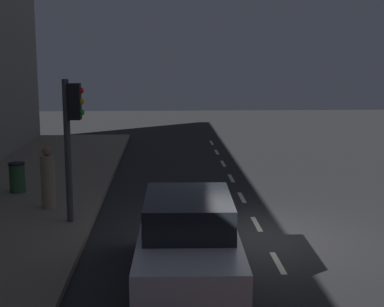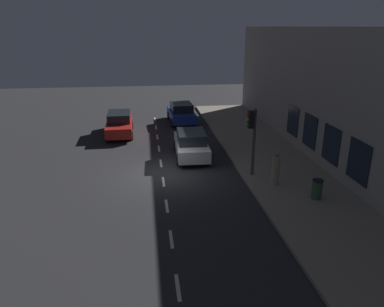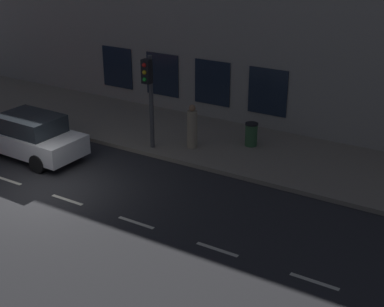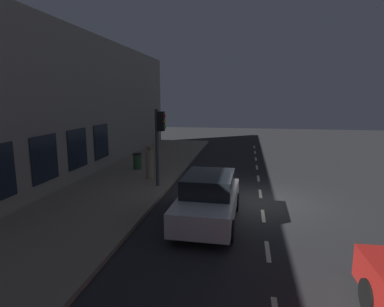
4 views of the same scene
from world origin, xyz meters
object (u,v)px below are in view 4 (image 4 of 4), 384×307
(traffic_light, at_px, (159,135))
(parked_car_1, at_px, (208,199))
(pedestrian_0, at_px, (150,163))
(trash_bin, at_px, (137,161))

(traffic_light, xyz_separation_m, parked_car_1, (-2.58, 3.41, -1.64))
(traffic_light, distance_m, parked_car_1, 4.58)
(traffic_light, height_order, parked_car_1, traffic_light)
(traffic_light, bearing_deg, pedestrian_0, -55.14)
(parked_car_1, bearing_deg, traffic_light, -51.38)
(traffic_light, xyz_separation_m, pedestrian_0, (0.87, -1.25, -1.53))
(traffic_light, xyz_separation_m, trash_bin, (2.13, -3.02, -1.84))
(pedestrian_0, bearing_deg, trash_bin, -6.19)
(traffic_light, distance_m, trash_bin, 4.13)
(traffic_light, bearing_deg, parked_car_1, 127.18)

